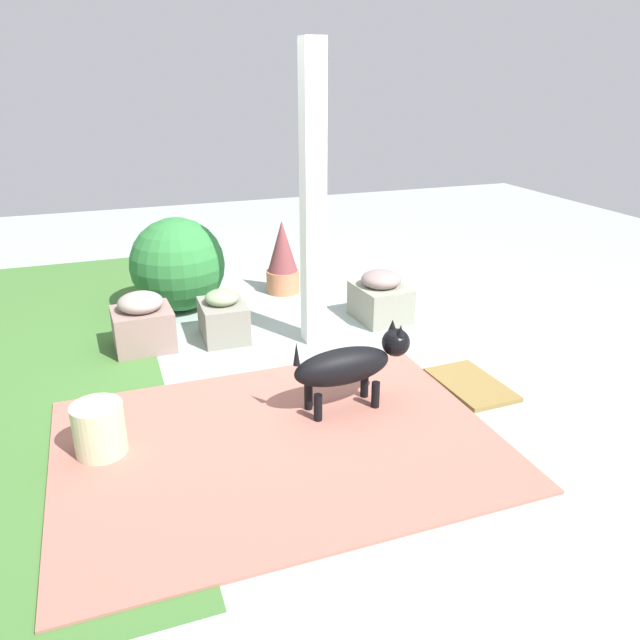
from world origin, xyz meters
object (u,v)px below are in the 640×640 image
(terracotta_pot_spiky, at_px, (282,259))
(ceramic_urn, at_px, (99,430))
(porch_pillar, at_px, (313,202))
(doormat, at_px, (471,384))
(stone_planter_far, at_px, (143,323))
(round_shrub, at_px, (178,265))
(dog, at_px, (351,364))
(stone_planter_nearest, at_px, (380,297))
(stone_planter_mid, at_px, (223,317))

(terracotta_pot_spiky, bearing_deg, ceramic_urn, 142.70)
(porch_pillar, xyz_separation_m, ceramic_urn, (-1.07, 1.59, -0.92))
(doormat, bearing_deg, ceramic_urn, 89.66)
(stone_planter_far, height_order, ceramic_urn, stone_planter_far)
(round_shrub, height_order, doormat, round_shrub)
(doormat, bearing_deg, dog, 89.19)
(stone_planter_nearest, relative_size, stone_planter_mid, 1.12)
(terracotta_pot_spiky, height_order, doormat, terracotta_pot_spiky)
(porch_pillar, distance_m, stone_planter_far, 1.55)
(porch_pillar, relative_size, stone_planter_nearest, 4.30)
(terracotta_pot_spiky, distance_m, dog, 2.24)
(round_shrub, relative_size, doormat, 1.34)
(stone_planter_nearest, relative_size, dog, 0.65)
(round_shrub, distance_m, doormat, 2.68)
(stone_planter_mid, xyz_separation_m, terracotta_pot_spiky, (0.89, -0.75, 0.15))
(stone_planter_nearest, distance_m, dog, 1.52)
(doormat, bearing_deg, stone_planter_nearest, 2.41)
(stone_planter_far, relative_size, terracotta_pot_spiky, 0.65)
(stone_planter_nearest, height_order, stone_planter_far, stone_planter_far)
(stone_planter_nearest, height_order, round_shrub, round_shrub)
(ceramic_urn, xyz_separation_m, doormat, (-0.01, -2.32, -0.14))
(stone_planter_far, bearing_deg, porch_pillar, -103.02)
(dog, xyz_separation_m, ceramic_urn, (0.00, 1.45, -0.15))
(terracotta_pot_spiky, relative_size, dog, 0.89)
(round_shrub, relative_size, dog, 1.05)
(stone_planter_far, height_order, dog, dog)
(porch_pillar, distance_m, doormat, 1.68)
(stone_planter_mid, bearing_deg, dog, -159.38)
(terracotta_pot_spiky, distance_m, ceramic_urn, 2.81)
(stone_planter_mid, relative_size, ceramic_urn, 1.46)
(porch_pillar, bearing_deg, dog, 172.54)
(ceramic_urn, bearing_deg, round_shrub, -18.98)
(round_shrub, distance_m, ceramic_urn, 2.24)
(porch_pillar, height_order, stone_planter_nearest, porch_pillar)
(stone_planter_nearest, bearing_deg, stone_planter_mid, 87.64)
(dog, bearing_deg, stone_planter_far, 39.16)
(terracotta_pot_spiky, distance_m, doormat, 2.35)
(round_shrub, bearing_deg, porch_pillar, -140.16)
(stone_planter_far, xyz_separation_m, terracotta_pot_spiky, (0.87, -1.35, 0.12))
(stone_planter_mid, height_order, terracotta_pot_spiky, terracotta_pot_spiky)
(stone_planter_far, bearing_deg, stone_planter_mid, -91.51)
(ceramic_urn, bearing_deg, stone_planter_mid, -35.32)
(stone_planter_far, xyz_separation_m, ceramic_urn, (-1.35, 0.35, -0.05))
(stone_planter_nearest, distance_m, round_shrub, 1.76)
(stone_planter_nearest, xyz_separation_m, terracotta_pot_spiky, (0.94, 0.56, 0.13))
(stone_planter_nearest, distance_m, doormat, 1.31)
(round_shrub, relative_size, terracotta_pot_spiky, 1.18)
(stone_planter_nearest, xyz_separation_m, dog, (-1.29, 0.81, 0.11))
(porch_pillar, distance_m, stone_planter_mid, 1.14)
(porch_pillar, distance_m, ceramic_urn, 2.13)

